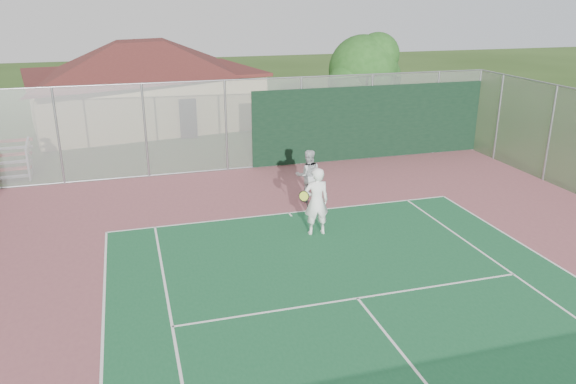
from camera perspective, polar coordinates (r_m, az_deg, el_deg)
The scene contains 6 objects.
back_fence at distance 22.40m, azimuth 1.61°, elevation 6.95°, with size 20.08×0.11×3.53m.
side_fence_right at distance 22.43m, azimuth 25.06°, elevation 5.37°, with size 0.08×9.00×3.50m.
clubhouse at distance 30.44m, azimuth -14.54°, elevation 11.44°, with size 13.07×9.81×5.14m.
tree at distance 25.34m, azimuth 7.81°, elevation 11.95°, with size 3.59×3.40×5.01m.
player_white_front at distance 15.78m, azimuth 2.89°, elevation -1.00°, with size 1.02×0.72×1.96m.
player_grey_back at distance 18.42m, azimuth 2.06°, elevation 1.63°, with size 0.94×0.78×1.73m.
Camera 1 is at (-4.62, -3.84, 6.45)m, focal length 35.00 mm.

